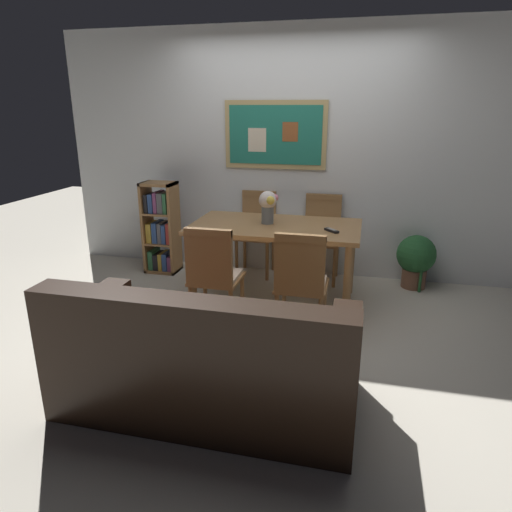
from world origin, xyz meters
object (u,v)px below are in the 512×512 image
(dining_chair_far_right, at_px, (322,230))
(potted_ivy, at_px, (416,259))
(dining_chair_near_right, at_px, (301,278))
(bookshelf, at_px, (161,230))
(flower_vase, at_px, (268,204))
(tv_remote, at_px, (332,230))
(dining_chair_far_left, at_px, (257,226))
(dining_table, at_px, (275,235))
(dining_chair_near_left, at_px, (213,271))
(leather_couch, at_px, (205,363))

(dining_chair_far_right, height_order, potted_ivy, dining_chair_far_right)
(dining_chair_near_right, relative_size, bookshelf, 0.90)
(bookshelf, relative_size, flower_vase, 3.35)
(bookshelf, distance_m, tv_remote, 2.05)
(dining_chair_far_left, relative_size, potted_ivy, 1.57)
(dining_chair_near_right, distance_m, bookshelf, 2.16)
(dining_table, distance_m, dining_chair_far_right, 0.82)
(dining_chair_far_left, distance_m, bookshelf, 1.07)
(dining_table, distance_m, potted_ivy, 1.54)
(potted_ivy, height_order, flower_vase, flower_vase)
(dining_table, bearing_deg, dining_chair_near_left, -115.33)
(dining_chair_far_right, distance_m, potted_ivy, 1.00)
(dining_table, height_order, tv_remote, tv_remote)
(dining_chair_near_left, bearing_deg, bookshelf, 129.31)
(dining_chair_far_right, height_order, leather_couch, dining_chair_far_right)
(dining_table, relative_size, dining_chair_near_left, 1.71)
(dining_table, distance_m, dining_chair_near_left, 0.84)
(dining_chair_near_right, bearing_deg, leather_couch, -113.38)
(dining_chair_near_left, height_order, potted_ivy, dining_chair_near_left)
(dining_chair_far_left, bearing_deg, flower_vase, -69.04)
(dining_chair_near_right, bearing_deg, potted_ivy, 55.07)
(dining_chair_near_right, bearing_deg, bookshelf, 144.16)
(dining_table, relative_size, dining_chair_far_left, 1.71)
(dining_table, xyz_separation_m, potted_ivy, (1.34, 0.67, -0.34))
(tv_remote, bearing_deg, bookshelf, 161.37)
(flower_vase, distance_m, tv_remote, 0.65)
(flower_vase, bearing_deg, dining_table, -23.80)
(dining_table, height_order, flower_vase, flower_vase)
(dining_chair_far_left, distance_m, leather_couch, 2.52)
(dining_table, xyz_separation_m, dining_chair_far_left, (-0.35, 0.76, -0.12))
(leather_couch, distance_m, tv_remote, 1.79)
(leather_couch, xyz_separation_m, flower_vase, (0.00, 1.78, 0.63))
(dining_table, distance_m, dining_chair_far_left, 0.84)
(dining_chair_near_left, relative_size, tv_remote, 6.33)
(dining_chair_near_right, distance_m, flower_vase, 0.98)
(potted_ivy, distance_m, flower_vase, 1.68)
(dining_table, xyz_separation_m, dining_chair_near_left, (-0.36, -0.75, -0.12))
(dining_table, distance_m, flower_vase, 0.29)
(dining_chair_near_left, xyz_separation_m, dining_chair_near_right, (0.71, 0.01, 0.00))
(flower_vase, bearing_deg, dining_chair_near_left, -109.44)
(dining_table, bearing_deg, dining_chair_near_right, -64.65)
(dining_chair_far_left, height_order, flower_vase, flower_vase)
(dining_table, relative_size, bookshelf, 1.53)
(dining_table, relative_size, tv_remote, 10.79)
(dining_chair_near_left, relative_size, bookshelf, 0.90)
(tv_remote, bearing_deg, leather_couch, -110.53)
(dining_chair_near_left, distance_m, dining_chair_far_right, 1.64)
(dining_chair_far_right, height_order, flower_vase, flower_vase)
(dining_chair_far_right, bearing_deg, bookshelf, -173.62)
(leather_couch, xyz_separation_m, bookshelf, (-1.32, 2.27, 0.17))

